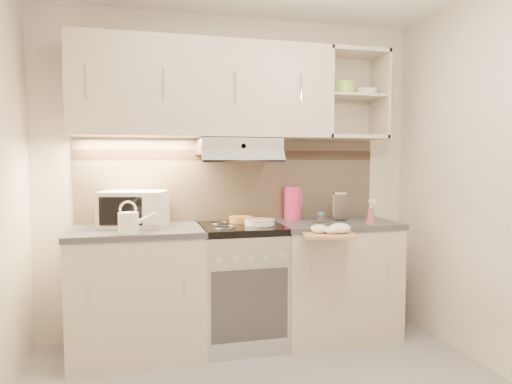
# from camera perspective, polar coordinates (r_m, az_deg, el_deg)

# --- Properties ---
(room_shell) EXTENTS (3.04, 2.84, 2.52)m
(room_shell) POSITION_cam_1_polar(r_m,az_deg,el_deg) (2.66, 1.51, 9.34)
(room_shell) COLOR beige
(room_shell) RESTS_ON ground
(base_cabinet_left) EXTENTS (0.90, 0.60, 0.86)m
(base_cabinet_left) POSITION_cam_1_polar(r_m,az_deg,el_deg) (3.42, -14.56, -12.25)
(base_cabinet_left) COLOR beige
(base_cabinet_left) RESTS_ON ground
(worktop_left) EXTENTS (0.92, 0.62, 0.04)m
(worktop_left) POSITION_cam_1_polar(r_m,az_deg,el_deg) (3.32, -14.70, -4.77)
(worktop_left) COLOR #47474C
(worktop_left) RESTS_ON base_cabinet_left
(base_cabinet_right) EXTENTS (0.90, 0.60, 0.86)m
(base_cabinet_right) POSITION_cam_1_polar(r_m,az_deg,el_deg) (3.72, 9.69, -10.84)
(base_cabinet_right) COLOR beige
(base_cabinet_right) RESTS_ON ground
(worktop_right) EXTENTS (0.92, 0.62, 0.04)m
(worktop_right) POSITION_cam_1_polar(r_m,az_deg,el_deg) (3.63, 9.77, -3.96)
(worktop_right) COLOR #47474C
(worktop_right) RESTS_ON base_cabinet_right
(electric_range) EXTENTS (0.60, 0.60, 0.90)m
(electric_range) POSITION_cam_1_polar(r_m,az_deg,el_deg) (3.49, -1.89, -11.44)
(electric_range) COLOR #B7B7BC
(electric_range) RESTS_ON ground
(microwave) EXTENTS (0.52, 0.43, 0.26)m
(microwave) POSITION_cam_1_polar(r_m,az_deg,el_deg) (3.42, -14.99, -2.02)
(microwave) COLOR silver
(microwave) RESTS_ON worktop_left
(watering_can) EXTENTS (0.25, 0.13, 0.22)m
(watering_can) POSITION_cam_1_polar(r_m,az_deg,el_deg) (3.09, -15.53, -3.61)
(watering_can) COLOR white
(watering_can) RESTS_ON worktop_left
(plate_stack) EXTENTS (0.22, 0.22, 0.05)m
(plate_stack) POSITION_cam_1_polar(r_m,az_deg,el_deg) (3.39, 0.46, -3.77)
(plate_stack) COLOR white
(plate_stack) RESTS_ON electric_range
(bread_loaf) EXTENTS (0.18, 0.18, 0.05)m
(bread_loaf) POSITION_cam_1_polar(r_m,az_deg,el_deg) (3.52, -1.90, -3.44)
(bread_loaf) COLOR #9F8046
(bread_loaf) RESTS_ON electric_range
(pink_pitcher) EXTENTS (0.14, 0.13, 0.27)m
(pink_pitcher) POSITION_cam_1_polar(r_m,az_deg,el_deg) (3.70, 4.61, -1.37)
(pink_pitcher) COLOR #DD2D71
(pink_pitcher) RESTS_ON worktop_right
(glass_jar) EXTENTS (0.12, 0.12, 0.23)m
(glass_jar) POSITION_cam_1_polar(r_m,az_deg,el_deg) (3.70, 10.45, -1.70)
(glass_jar) COLOR white
(glass_jar) RESTS_ON worktop_right
(spice_jar) EXTENTS (0.05, 0.05, 0.08)m
(spice_jar) POSITION_cam_1_polar(r_m,az_deg,el_deg) (3.54, 8.13, -3.16)
(spice_jar) COLOR white
(spice_jar) RESTS_ON worktop_right
(spray_bottle) EXTENTS (0.07, 0.07, 0.20)m
(spray_bottle) POSITION_cam_1_polar(r_m,az_deg,el_deg) (3.54, 14.16, -2.64)
(spray_bottle) COLOR pink
(spray_bottle) RESTS_ON worktop_right
(cutting_board) EXTENTS (0.40, 0.38, 0.02)m
(cutting_board) POSITION_cam_1_polar(r_m,az_deg,el_deg) (3.19, 9.02, -5.23)
(cutting_board) COLOR tan
(cutting_board) RESTS_ON base_cabinet_right
(dish_towel) EXTENTS (0.30, 0.27, 0.07)m
(dish_towel) POSITION_cam_1_polar(r_m,az_deg,el_deg) (3.19, 9.12, -4.44)
(dish_towel) COLOR silver
(dish_towel) RESTS_ON cutting_board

